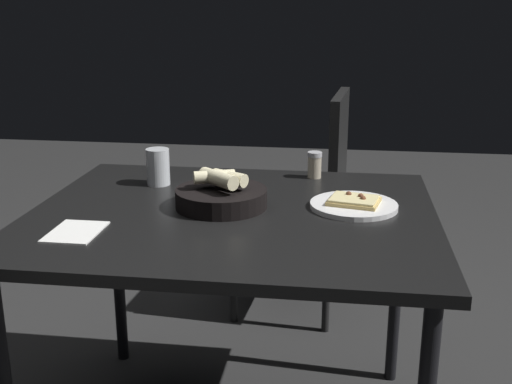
{
  "coord_description": "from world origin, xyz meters",
  "views": [
    {
      "loc": [
        1.62,
        0.29,
        1.28
      ],
      "look_at": [
        0.03,
        0.07,
        0.8
      ],
      "focal_mm": 44.61,
      "sensor_mm": 36.0,
      "label": 1
    }
  ],
  "objects": [
    {
      "name": "dining_table",
      "position": [
        0.0,
        0.0,
        0.67
      ],
      "size": [
        0.91,
        1.1,
        0.73
      ],
      "color": "black",
      "rests_on": "ground"
    },
    {
      "name": "pizza_plate",
      "position": [
        -0.07,
        0.33,
        0.74
      ],
      "size": [
        0.24,
        0.24,
        0.04
      ],
      "color": "white",
      "rests_on": "dining_table"
    },
    {
      "name": "bread_basket",
      "position": [
        -0.03,
        -0.04,
        0.76
      ],
      "size": [
        0.25,
        0.25,
        0.11
      ],
      "color": "black",
      "rests_on": "dining_table"
    },
    {
      "name": "beer_glass",
      "position": [
        -0.23,
        -0.27,
        0.78
      ],
      "size": [
        0.07,
        0.07,
        0.11
      ],
      "color": "silver",
      "rests_on": "dining_table"
    },
    {
      "name": "pepper_shaker",
      "position": [
        -0.37,
        0.2,
        0.77
      ],
      "size": [
        0.05,
        0.05,
        0.08
      ],
      "color": "#BFB299",
      "rests_on": "dining_table"
    },
    {
      "name": "napkin",
      "position": [
        0.22,
        -0.36,
        0.73
      ],
      "size": [
        0.16,
        0.12,
        0.0
      ],
      "color": "white",
      "rests_on": "dining_table"
    },
    {
      "name": "chair_near",
      "position": [
        -0.89,
        0.17,
        0.52
      ],
      "size": [
        0.48,
        0.48,
        0.93
      ],
      "color": "black",
      "rests_on": "ground"
    }
  ]
}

